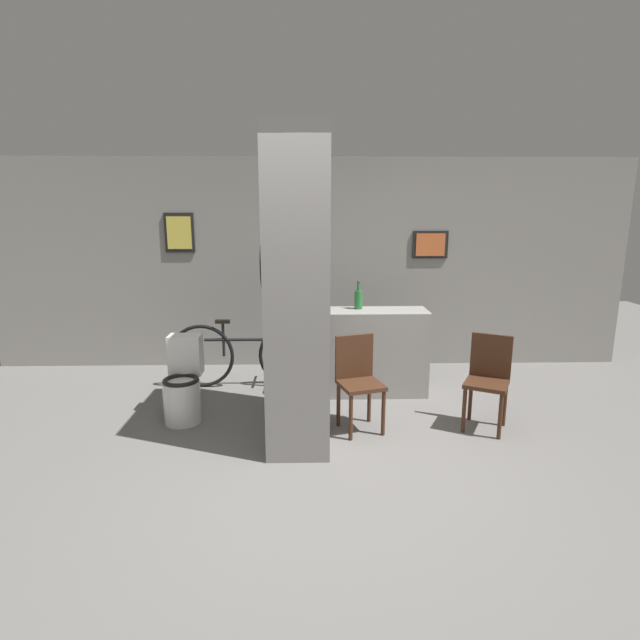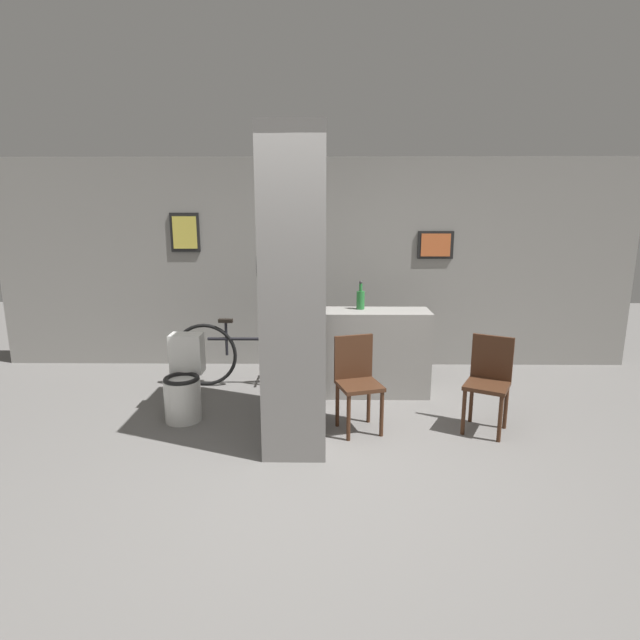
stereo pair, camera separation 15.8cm
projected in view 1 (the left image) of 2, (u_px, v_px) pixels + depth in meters
The scene contains 9 objects.
ground_plane at pixel (312, 463), 3.99m from camera, with size 14.00×14.00×0.00m, color slate.
wall_back at pixel (310, 264), 6.27m from camera, with size 8.00×0.09×2.60m.
pillar_center at pixel (298, 290), 4.28m from camera, with size 0.54×1.18×2.60m.
counter_shelf at pixel (367, 352), 5.43m from camera, with size 1.29×0.44×0.93m.
toilet at pixel (183, 385), 4.75m from camera, with size 0.34×0.50×0.79m.
chair_near_pillar at pixel (358, 378), 4.53m from camera, with size 0.45×0.45×0.86m.
chair_by_doorway at pixel (488, 377), 4.56m from camera, with size 0.49×0.49×0.86m.
bicycle at pixel (247, 355), 5.62m from camera, with size 1.73×0.42×0.78m.
bottle_tall at pixel (358, 299), 5.37m from camera, with size 0.09×0.09×0.31m.
Camera 1 is at (-0.02, -3.64, 1.98)m, focal length 28.00 mm.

